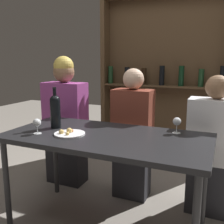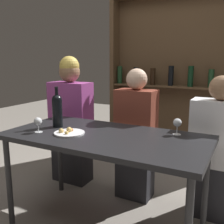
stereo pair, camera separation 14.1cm
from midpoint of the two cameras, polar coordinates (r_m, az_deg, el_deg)
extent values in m
cube|color=black|center=(1.92, 0.56, -5.51)|extent=(1.49, 0.74, 0.04)
cylinder|color=#2D2D30|center=(2.22, -19.80, -14.14)|extent=(0.04, 0.04, 0.71)
cylinder|color=#2D2D30|center=(2.64, -9.73, -9.48)|extent=(0.04, 0.04, 0.71)
cylinder|color=#2D2D30|center=(2.16, 21.56, -15.01)|extent=(0.04, 0.04, 0.71)
cube|color=#4C3823|center=(3.57, 14.30, 8.16)|extent=(1.63, 0.02, 2.22)
cube|color=#4C3823|center=(3.75, 1.63, 8.63)|extent=(0.06, 0.18, 2.22)
cube|color=#4C3823|center=(3.48, 13.76, 5.43)|extent=(1.55, 0.18, 0.02)
cylinder|color=#19381E|center=(3.72, 2.81, 8.09)|extent=(0.07, 0.07, 0.24)
cylinder|color=black|center=(3.63, 6.38, 7.87)|extent=(0.07, 0.07, 0.23)
cylinder|color=black|center=(3.54, 10.01, 7.61)|extent=(0.07, 0.07, 0.22)
cylinder|color=black|center=(3.47, 13.84, 7.67)|extent=(0.07, 0.07, 0.25)
cylinder|color=black|center=(3.42, 17.90, 7.40)|extent=(0.07, 0.07, 0.25)
cylinder|color=#19381E|center=(3.40, 21.89, 6.81)|extent=(0.07, 0.07, 0.22)
cylinder|color=black|center=(2.15, -9.97, -0.30)|extent=(0.08, 0.08, 0.22)
sphere|color=black|center=(2.13, -10.07, 2.63)|extent=(0.08, 0.08, 0.08)
cylinder|color=black|center=(2.13, -10.11, 3.88)|extent=(0.03, 0.03, 0.09)
cylinder|color=black|center=(2.12, -10.16, 5.29)|extent=(0.03, 0.03, 0.01)
cylinder|color=silver|center=(2.04, -13.80, -4.27)|extent=(0.06, 0.06, 0.00)
cylinder|color=silver|center=(2.03, -13.85, -3.35)|extent=(0.01, 0.01, 0.06)
sphere|color=silver|center=(2.02, -13.91, -2.02)|extent=(0.06, 0.06, 0.06)
cylinder|color=silver|center=(2.00, 15.91, -4.71)|extent=(0.06, 0.06, 0.00)
cylinder|color=silver|center=(1.99, 15.96, -3.69)|extent=(0.01, 0.01, 0.07)
sphere|color=silver|center=(1.97, 16.04, -2.23)|extent=(0.06, 0.06, 0.06)
cylinder|color=white|center=(1.96, -7.23, -4.57)|extent=(0.23, 0.23, 0.01)
sphere|color=#C67038|center=(1.98, -6.82, -3.92)|extent=(0.03, 0.03, 0.03)
sphere|color=#E5BC66|center=(1.91, -7.76, -4.56)|extent=(0.03, 0.03, 0.03)
sphere|color=#E5BC66|center=(1.96, -8.97, -4.10)|extent=(0.04, 0.04, 0.04)
sphere|color=#E5BC66|center=(1.97, -7.28, -3.89)|extent=(0.04, 0.04, 0.04)
cube|color=#26262B|center=(2.89, -7.24, -10.36)|extent=(0.39, 0.22, 0.45)
cube|color=#9E3F8C|center=(2.74, -7.51, 0.03)|extent=(0.43, 0.22, 0.61)
sphere|color=#8C6647|center=(2.69, -7.74, 8.65)|extent=(0.21, 0.21, 0.21)
sphere|color=gold|center=(2.69, -7.77, 9.88)|extent=(0.20, 0.20, 0.20)
cube|color=#26262B|center=(2.57, 6.64, -13.19)|extent=(0.32, 0.22, 0.45)
cube|color=brown|center=(2.40, 6.92, -2.00)|extent=(0.35, 0.22, 0.58)
sphere|color=beige|center=(2.35, 7.14, 7.11)|extent=(0.19, 0.19, 0.19)
cube|color=#26262B|center=(2.44, 22.82, -15.50)|extent=(0.38, 0.22, 0.45)
cube|color=white|center=(2.27, 23.76, -4.31)|extent=(0.42, 0.22, 0.53)
sphere|color=#8C6647|center=(2.20, 24.51, 4.78)|extent=(0.19, 0.19, 0.19)
camera|label=1|loc=(0.07, -87.95, 0.41)|focal=42.00mm
camera|label=2|loc=(0.07, 92.05, -0.41)|focal=42.00mm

